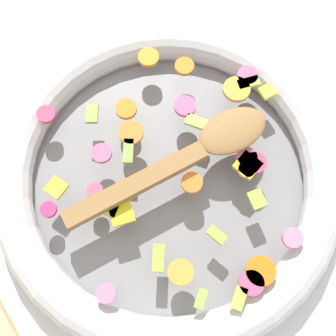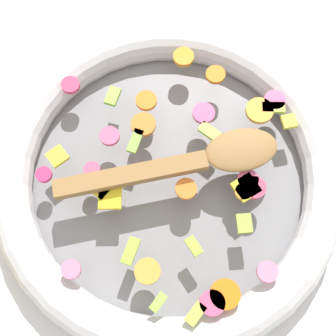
% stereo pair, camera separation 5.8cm
% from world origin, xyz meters
% --- Properties ---
extents(ground_plane, '(4.00, 4.00, 0.00)m').
position_xyz_m(ground_plane, '(0.00, 0.00, 0.00)').
color(ground_plane, silver).
extents(skillet, '(0.45, 0.45, 0.05)m').
position_xyz_m(skillet, '(0.00, 0.00, 0.02)').
color(skillet, slate).
rests_on(skillet, ground_plane).
extents(chopped_vegetables, '(0.35, 0.34, 0.01)m').
position_xyz_m(chopped_vegetables, '(0.01, 0.02, 0.05)').
color(chopped_vegetables, orange).
rests_on(chopped_vegetables, skillet).
extents(wooden_spoon, '(0.06, 0.28, 0.01)m').
position_xyz_m(wooden_spoon, '(0.00, 0.03, 0.06)').
color(wooden_spoon, olive).
rests_on(wooden_spoon, chopped_vegetables).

